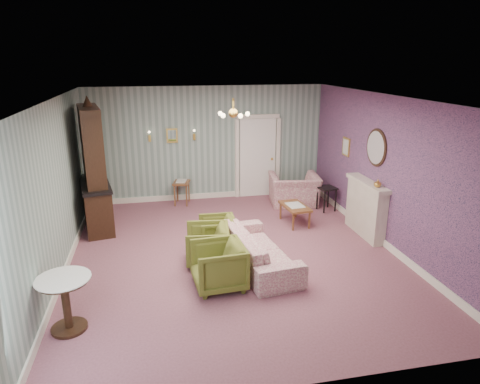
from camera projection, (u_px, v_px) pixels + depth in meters
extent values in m
plane|color=#884F5F|center=(234.00, 254.00, 8.12)|extent=(7.00, 7.00, 0.00)
plane|color=white|center=(233.00, 98.00, 7.25)|extent=(7.00, 7.00, 0.00)
plane|color=slate|center=(208.00, 144.00, 10.95)|extent=(6.00, 0.00, 6.00)
plane|color=slate|center=(297.00, 272.00, 4.41)|extent=(6.00, 0.00, 6.00)
plane|color=slate|center=(56.00, 191.00, 7.11)|extent=(0.00, 7.00, 7.00)
plane|color=slate|center=(386.00, 172.00, 8.26)|extent=(0.00, 7.00, 7.00)
plane|color=#AE5788|center=(386.00, 172.00, 8.26)|extent=(0.00, 7.00, 7.00)
imported|color=brown|center=(218.00, 264.00, 6.85)|extent=(0.80, 0.85, 0.82)
imported|color=brown|center=(207.00, 243.00, 7.68)|extent=(0.79, 0.83, 0.77)
imported|color=brown|center=(217.00, 231.00, 8.30)|extent=(0.65, 0.69, 0.69)
imported|color=#9A3E5C|center=(259.00, 243.00, 7.57)|extent=(0.89, 2.22, 0.85)
imported|color=#9A3E5C|center=(294.00, 185.00, 10.72)|extent=(1.28, 0.92, 1.04)
imported|color=gold|center=(378.00, 183.00, 8.29)|extent=(0.15, 0.15, 0.15)
cube|color=maroon|center=(294.00, 188.00, 10.58)|extent=(0.41, 0.28, 0.39)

